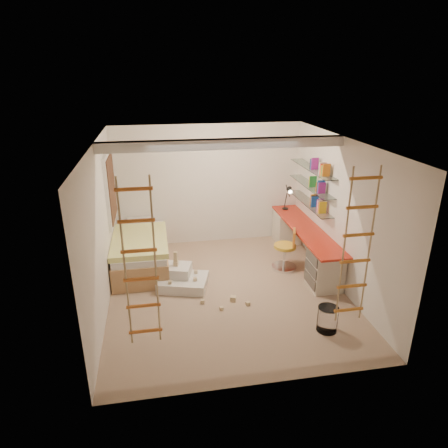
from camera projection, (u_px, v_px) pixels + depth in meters
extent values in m
plane|color=#987D62|center=(227.00, 291.00, 6.99)|extent=(4.50, 4.50, 0.00)
cube|color=white|center=(224.00, 144.00, 6.36)|extent=(4.00, 0.18, 0.16)
cube|color=white|center=(110.00, 188.00, 7.49)|extent=(0.06, 1.15, 1.35)
cube|color=#4C2D1E|center=(112.00, 188.00, 7.50)|extent=(0.02, 1.00, 1.20)
cylinder|color=white|center=(328.00, 319.00, 5.89)|extent=(0.31, 0.31, 0.38)
cube|color=red|center=(306.00, 229.00, 7.77)|extent=(0.55, 2.80, 0.04)
cube|color=beige|center=(287.00, 226.00, 8.92)|extent=(0.52, 0.55, 0.71)
cube|color=beige|center=(325.00, 270.00, 6.99)|extent=(0.52, 0.55, 0.71)
cube|color=#4C4742|center=(312.00, 258.00, 6.85)|extent=(0.02, 0.50, 0.18)
cube|color=#4C4742|center=(311.00, 269.00, 6.93)|extent=(0.02, 0.50, 0.18)
cube|color=#4C4742|center=(310.00, 280.00, 7.01)|extent=(0.02, 0.50, 0.18)
cube|color=white|center=(309.00, 203.00, 7.92)|extent=(0.25, 1.80, 0.01)
cube|color=white|center=(311.00, 186.00, 7.79)|extent=(0.25, 1.80, 0.01)
cube|color=white|center=(312.00, 169.00, 7.66)|extent=(0.25, 1.80, 0.01)
cube|color=#AD7F51|center=(141.00, 256.00, 7.80)|extent=(1.00, 2.00, 0.45)
cube|color=white|center=(140.00, 243.00, 7.70)|extent=(0.95, 1.95, 0.12)
cube|color=#E8F333|center=(140.00, 240.00, 7.52)|extent=(1.02, 1.60, 0.10)
cube|color=white|center=(141.00, 222.00, 8.39)|extent=(0.55, 0.35, 0.12)
cylinder|color=black|center=(285.00, 209.00, 8.81)|extent=(0.14, 0.14, 0.02)
cylinder|color=black|center=(286.00, 200.00, 8.74)|extent=(0.02, 0.15, 0.36)
cylinder|color=black|center=(288.00, 191.00, 8.55)|extent=(0.02, 0.27, 0.20)
cone|color=black|center=(290.00, 190.00, 8.43)|extent=(0.12, 0.14, 0.15)
cylinder|color=#FFEABF|center=(290.00, 192.00, 8.40)|extent=(0.08, 0.04, 0.08)
cylinder|color=gold|center=(285.00, 246.00, 7.63)|extent=(0.53, 0.53, 0.06)
cube|color=orange|center=(294.00, 238.00, 7.54)|extent=(0.14, 0.32, 0.30)
cylinder|color=silver|center=(284.00, 256.00, 7.71)|extent=(0.06, 0.06, 0.42)
cylinder|color=silver|center=(284.00, 267.00, 7.79)|extent=(0.61, 0.61, 0.05)
cube|color=silver|center=(183.00, 282.00, 7.10)|extent=(0.98, 0.85, 0.19)
cube|color=silver|center=(176.00, 270.00, 7.13)|extent=(0.60, 0.54, 0.19)
cube|color=#CCB284|center=(176.00, 264.00, 7.08)|extent=(0.10, 0.10, 0.08)
cube|color=#CCB284|center=(176.00, 260.00, 7.06)|extent=(0.09, 0.09, 0.07)
cube|color=#CCB284|center=(175.00, 255.00, 7.02)|extent=(0.07, 0.07, 0.12)
cube|color=#CCB284|center=(195.00, 279.00, 6.96)|extent=(0.06, 0.06, 0.06)
cube|color=#CCB284|center=(196.00, 272.00, 7.20)|extent=(0.06, 0.06, 0.06)
cube|color=#CCB284|center=(170.00, 282.00, 6.85)|extent=(0.06, 0.06, 0.06)
cube|color=#CCB284|center=(248.00, 303.00, 6.57)|extent=(0.07, 0.07, 0.07)
cube|color=#CCB284|center=(233.00, 299.00, 6.69)|extent=(0.07, 0.07, 0.07)
cube|color=#CCB284|center=(203.00, 301.00, 6.62)|extent=(0.07, 0.07, 0.07)
cube|color=#CCB284|center=(221.00, 308.00, 6.43)|extent=(0.07, 0.07, 0.07)
cube|color=yellow|center=(310.00, 198.00, 7.87)|extent=(0.14, 0.52, 0.22)
cube|color=red|center=(311.00, 180.00, 7.75)|extent=(0.14, 0.46, 0.22)
cube|color=white|center=(313.00, 163.00, 7.62)|extent=(0.14, 0.58, 0.22)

